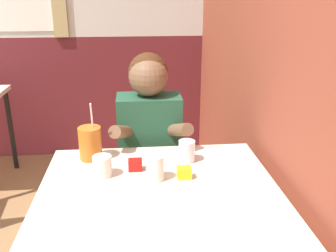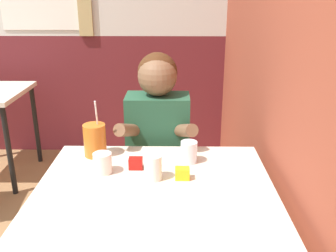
# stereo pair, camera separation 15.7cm
# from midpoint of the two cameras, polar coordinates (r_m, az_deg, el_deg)

# --- Properties ---
(brick_wall_right) EXTENTS (0.08, 4.49, 2.70)m
(brick_wall_right) POSITION_cam_midpoint_polar(r_m,az_deg,el_deg) (2.20, 10.20, 16.22)
(brick_wall_right) COLOR brown
(brick_wall_right) RESTS_ON ground_plane
(back_wall) EXTENTS (5.90, 0.09, 2.70)m
(back_wall) POSITION_cam_midpoint_polar(r_m,az_deg,el_deg) (3.52, -21.43, 16.66)
(back_wall) COLOR silver
(back_wall) RESTS_ON ground_plane
(main_table) EXTENTS (0.96, 0.88, 0.74)m
(main_table) POSITION_cam_midpoint_polar(r_m,az_deg,el_deg) (1.53, -4.28, -12.03)
(main_table) COLOR beige
(main_table) RESTS_ON ground_plane
(person_seated) EXTENTS (0.42, 0.41, 1.18)m
(person_seated) POSITION_cam_midpoint_polar(r_m,az_deg,el_deg) (2.09, -4.94, -4.28)
(person_seated) COLOR #235138
(person_seated) RESTS_ON ground_plane
(cocktail_pitcher) EXTENTS (0.11, 0.11, 0.27)m
(cocktail_pitcher) POSITION_cam_midpoint_polar(r_m,az_deg,el_deg) (1.78, -14.27, -2.60)
(cocktail_pitcher) COLOR #C6661E
(cocktail_pitcher) RESTS_ON main_table
(glass_near_pitcher) EXTENTS (0.08, 0.08, 0.10)m
(glass_near_pitcher) POSITION_cam_midpoint_polar(r_m,az_deg,el_deg) (1.71, 0.25, -3.90)
(glass_near_pitcher) COLOR silver
(glass_near_pitcher) RESTS_ON main_table
(glass_center) EXTENTS (0.07, 0.07, 0.11)m
(glass_center) POSITION_cam_midpoint_polar(r_m,az_deg,el_deg) (1.55, -4.88, -6.44)
(glass_center) COLOR silver
(glass_center) RESTS_ON main_table
(glass_far_side) EXTENTS (0.08, 0.08, 0.09)m
(glass_far_side) POSITION_cam_midpoint_polar(r_m,az_deg,el_deg) (1.62, -12.73, -6.05)
(glass_far_side) COLOR silver
(glass_far_side) RESTS_ON main_table
(condiment_ketchup) EXTENTS (0.06, 0.04, 0.05)m
(condiment_ketchup) POSITION_cam_midpoint_polar(r_m,az_deg,el_deg) (1.65, -7.75, -5.95)
(condiment_ketchup) COLOR #B7140F
(condiment_ketchup) RESTS_ON main_table
(condiment_mustard) EXTENTS (0.06, 0.04, 0.05)m
(condiment_mustard) POSITION_cam_midpoint_polar(r_m,az_deg,el_deg) (1.57, -0.39, -7.18)
(condiment_mustard) COLOR yellow
(condiment_mustard) RESTS_ON main_table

